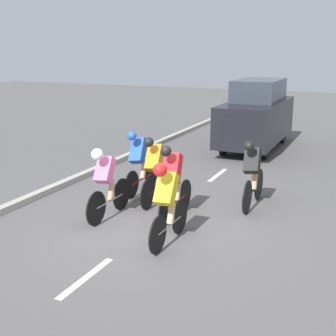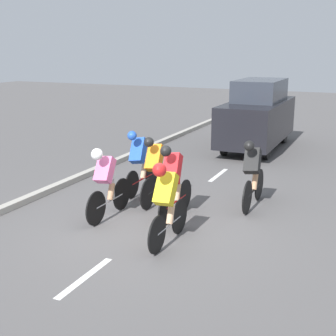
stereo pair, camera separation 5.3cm
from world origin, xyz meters
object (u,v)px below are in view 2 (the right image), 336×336
at_px(cyclist_blue, 139,160).
at_px(cyclist_black, 253,172).
at_px(cyclist_orange, 156,168).
at_px(cyclist_pink, 106,181).
at_px(cyclist_yellow, 166,200).
at_px(cyclist_red, 173,179).
at_px(support_car, 258,115).

bearing_deg(cyclist_blue, cyclist_black, -178.28).
height_order(cyclist_orange, cyclist_pink, cyclist_orange).
distance_m(cyclist_yellow, cyclist_pink, 1.79).
xyz_separation_m(cyclist_blue, cyclist_pink, (-0.18, 1.78, -0.02)).
distance_m(cyclist_blue, cyclist_pink, 1.79).
relative_size(cyclist_blue, cyclist_yellow, 1.03).
distance_m(cyclist_orange, cyclist_black, 2.10).
height_order(cyclist_pink, cyclist_red, cyclist_red).
height_order(cyclist_orange, cyclist_blue, cyclist_orange).
bearing_deg(support_car, cyclist_black, 102.89).
xyz_separation_m(cyclist_pink, cyclist_black, (-2.51, -1.86, -0.00)).
height_order(cyclist_orange, cyclist_red, cyclist_red).
xyz_separation_m(cyclist_orange, cyclist_pink, (0.50, 1.25, -0.01)).
height_order(cyclist_orange, support_car, support_car).
relative_size(cyclist_yellow, cyclist_black, 0.93).
xyz_separation_m(cyclist_yellow, support_car, (0.52, -8.60, 0.33)).
relative_size(cyclist_orange, cyclist_yellow, 1.04).
relative_size(cyclist_blue, cyclist_red, 1.02).
relative_size(cyclist_orange, support_car, 0.38).
height_order(cyclist_red, support_car, support_car).
xyz_separation_m(cyclist_blue, support_car, (-1.31, -6.12, 0.34)).
relative_size(cyclist_orange, cyclist_pink, 1.01).
height_order(cyclist_red, cyclist_black, cyclist_red).
bearing_deg(cyclist_black, cyclist_pink, 36.49).
distance_m(cyclist_orange, cyclist_pink, 1.34).
xyz_separation_m(cyclist_orange, cyclist_yellow, (-1.14, 1.95, 0.02)).
bearing_deg(cyclist_blue, cyclist_orange, 142.06).
xyz_separation_m(cyclist_red, cyclist_black, (-1.29, -1.29, -0.03)).
bearing_deg(cyclist_red, support_car, -89.29).
distance_m(cyclist_orange, cyclist_yellow, 2.26).
bearing_deg(cyclist_yellow, cyclist_orange, -59.61).
bearing_deg(cyclist_pink, cyclist_orange, -112.02).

